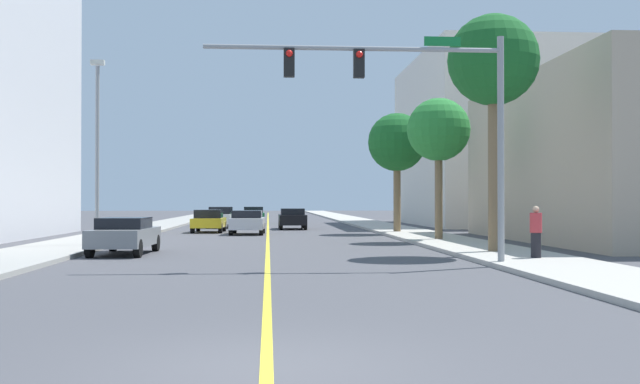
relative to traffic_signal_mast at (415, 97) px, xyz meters
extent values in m
plane|color=#47474C|center=(-4.37, 29.16, -5.05)|extent=(192.00, 192.00, 0.00)
cube|color=#9E9B93|center=(-12.70, 29.16, -4.97)|extent=(3.51, 168.00, 0.15)
cube|color=#B2ADA3|center=(3.95, 29.16, -4.97)|extent=(3.51, 168.00, 0.15)
cube|color=yellow|center=(-4.37, 29.16, -5.04)|extent=(0.16, 144.00, 0.01)
cube|color=silver|center=(14.48, 37.92, 1.79)|extent=(13.54, 19.95, 13.68)
cylinder|color=gray|center=(2.60, 0.00, -1.53)|extent=(0.20, 0.20, 6.74)
cylinder|color=gray|center=(-1.83, 0.00, 1.42)|extent=(8.85, 0.14, 0.14)
cube|color=black|center=(-1.68, 0.00, 0.97)|extent=(0.32, 0.24, 0.84)
sphere|color=red|center=(-1.68, -0.14, 1.22)|extent=(0.20, 0.20, 0.20)
cube|color=black|center=(-3.74, 0.00, 0.97)|extent=(0.32, 0.24, 0.84)
sphere|color=red|center=(-3.74, -0.14, 1.22)|extent=(0.20, 0.20, 0.20)
cube|color=#147233|center=(0.83, 0.00, 1.67)|extent=(1.10, 0.04, 0.28)
cylinder|color=gray|center=(-11.44, 9.52, -1.19)|extent=(0.16, 0.16, 7.42)
cube|color=beige|center=(-11.44, 9.52, 2.67)|extent=(0.56, 0.28, 0.20)
cylinder|color=brown|center=(3.74, 4.37, -1.45)|extent=(0.40, 0.40, 6.90)
sphere|color=#195B23|center=(3.74, 4.37, 2.00)|extent=(3.29, 3.29, 3.29)
cone|color=#195B23|center=(4.71, 4.22, 1.80)|extent=(0.65, 1.69, 1.70)
cone|color=#195B23|center=(4.10, 5.29, 1.80)|extent=(1.60, 0.96, 1.49)
cone|color=#195B23|center=(3.26, 5.24, 1.80)|extent=(1.30, 0.93, 1.72)
cone|color=#195B23|center=(2.75, 4.44, 1.80)|extent=(0.53, 1.54, 1.64)
cone|color=#195B23|center=(3.17, 3.57, 1.80)|extent=(1.49, 1.23, 1.72)
cone|color=#195B23|center=(4.32, 3.58, 1.80)|extent=(1.30, 1.08, 1.80)
cylinder|color=brown|center=(3.76, 13.03, -2.29)|extent=(0.37, 0.37, 5.22)
sphere|color=#287F33|center=(3.76, 13.03, 0.32)|extent=(3.02, 3.02, 3.02)
cone|color=#287F33|center=(4.67, 13.06, 0.12)|extent=(0.48, 1.19, 1.37)
cone|color=#287F33|center=(4.26, 13.79, 0.12)|extent=(1.38, 1.10, 1.45)
cone|color=#287F33|center=(3.36, 13.83, 0.12)|extent=(1.26, 0.88, 1.48)
cone|color=#287F33|center=(2.87, 13.12, 0.12)|extent=(0.56, 1.48, 1.13)
cone|color=#287F33|center=(3.34, 12.23, 0.12)|extent=(1.60, 1.15, 1.47)
cone|color=#287F33|center=(4.10, 12.19, 0.12)|extent=(1.39, 0.86, 1.59)
cylinder|color=brown|center=(3.29, 21.68, -2.25)|extent=(0.42, 0.42, 5.31)
sphere|color=#195B23|center=(3.29, 21.68, 0.41)|extent=(3.46, 3.46, 3.46)
cone|color=#195B23|center=(4.33, 21.73, 0.21)|extent=(0.49, 1.51, 1.46)
cone|color=#195B23|center=(3.81, 22.58, 0.21)|extent=(1.75, 1.31, 1.71)
cone|color=#195B23|center=(2.73, 22.55, 0.21)|extent=(1.43, 1.10, 1.96)
cone|color=#195B23|center=(2.26, 21.56, 0.21)|extent=(0.58, 1.66, 1.28)
cone|color=#195B23|center=(2.78, 20.77, 0.21)|extent=(1.71, 1.28, 1.49)
cone|color=#195B23|center=(3.67, 20.71, 0.21)|extent=(1.83, 1.12, 1.43)
cube|color=white|center=(-7.79, 32.17, -4.38)|extent=(1.91, 4.44, 0.69)
cube|color=black|center=(-7.79, 32.17, -3.78)|extent=(1.61, 2.04, 0.52)
cylinder|color=black|center=(-8.49, 33.84, -4.73)|extent=(0.25, 0.65, 0.64)
cylinder|color=black|center=(-6.96, 33.78, -4.73)|extent=(0.25, 0.65, 0.64)
cylinder|color=black|center=(-8.62, 30.57, -4.73)|extent=(0.25, 0.65, 0.64)
cylinder|color=black|center=(-7.09, 30.51, -4.73)|extent=(0.25, 0.65, 0.64)
cube|color=slate|center=(-9.60, 5.83, -4.41)|extent=(2.01, 4.41, 0.63)
cube|color=black|center=(-9.60, 5.75, -3.90)|extent=(1.71, 2.21, 0.40)
cylinder|color=black|center=(-8.84, 4.17, -4.73)|extent=(0.24, 0.65, 0.64)
cylinder|color=black|center=(-10.48, 4.24, -4.73)|extent=(0.24, 0.65, 0.64)
cylinder|color=black|center=(-8.71, 7.42, -4.73)|extent=(0.24, 0.65, 0.64)
cylinder|color=black|center=(-10.36, 7.48, -4.73)|extent=(0.24, 0.65, 0.64)
cube|color=#BCBCC1|center=(-5.56, 21.51, -4.40)|extent=(2.03, 3.89, 0.65)
cube|color=black|center=(-5.57, 21.25, -3.86)|extent=(1.74, 2.00, 0.43)
cylinder|color=black|center=(-6.37, 22.90, -4.73)|extent=(0.24, 0.65, 0.64)
cylinder|color=black|center=(-4.66, 22.85, -4.73)|extent=(0.24, 0.65, 0.64)
cylinder|color=black|center=(-6.45, 20.17, -4.73)|extent=(0.24, 0.65, 0.64)
cylinder|color=black|center=(-4.75, 20.11, -4.73)|extent=(0.24, 0.65, 0.64)
cube|color=gold|center=(-8.04, 24.58, -4.44)|extent=(1.95, 4.02, 0.57)
cube|color=black|center=(-8.04, 24.40, -3.90)|extent=(1.68, 1.81, 0.52)
cylinder|color=black|center=(-8.84, 26.03, -4.73)|extent=(0.23, 0.64, 0.64)
cylinder|color=black|center=(-7.17, 26.00, -4.73)|extent=(0.23, 0.64, 0.64)
cylinder|color=black|center=(-8.90, 23.16, -4.73)|extent=(0.23, 0.64, 0.64)
cylinder|color=black|center=(-7.24, 23.12, -4.73)|extent=(0.23, 0.64, 0.64)
cube|color=#196638|center=(-5.62, 41.44, -4.41)|extent=(1.93, 4.54, 0.63)
cube|color=black|center=(-5.61, 41.20, -3.84)|extent=(1.65, 2.19, 0.50)
cylinder|color=black|center=(-6.47, 43.11, -4.73)|extent=(0.24, 0.65, 0.64)
cylinder|color=black|center=(-4.87, 43.16, -4.73)|extent=(0.24, 0.65, 0.64)
cylinder|color=black|center=(-6.37, 39.72, -4.73)|extent=(0.24, 0.65, 0.64)
cylinder|color=black|center=(-4.77, 39.77, -4.73)|extent=(0.24, 0.65, 0.64)
cube|color=black|center=(-2.69, 29.37, -4.39)|extent=(1.86, 4.29, 0.68)
cube|color=black|center=(-2.68, 29.24, -3.83)|extent=(1.63, 1.84, 0.43)
cylinder|color=black|center=(-3.51, 30.95, -4.73)|extent=(0.22, 0.64, 0.64)
cylinder|color=black|center=(-1.88, 30.96, -4.73)|extent=(0.22, 0.64, 0.64)
cylinder|color=black|center=(-3.49, 27.78, -4.73)|extent=(0.22, 0.64, 0.64)
cylinder|color=black|center=(-1.86, 27.79, -4.73)|extent=(0.22, 0.64, 0.64)
cylinder|color=black|center=(4.15, 1.30, -4.50)|extent=(0.32, 0.32, 0.80)
cylinder|color=#B23338|center=(4.15, 1.30, -3.78)|extent=(0.38, 0.38, 0.63)
sphere|color=tan|center=(4.15, 1.30, -3.36)|extent=(0.22, 0.22, 0.22)
camera|label=1|loc=(-4.35, -21.55, -3.09)|focal=41.30mm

